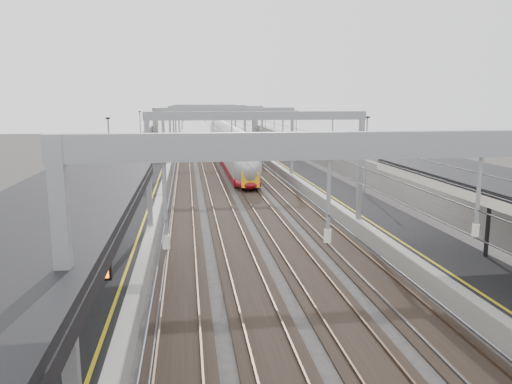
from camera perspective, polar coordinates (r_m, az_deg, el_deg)
name	(u,v)px	position (r m, az deg, el deg)	size (l,w,h in m)	color
platform_left	(149,177)	(52.53, -12.09, 1.67)	(4.00, 120.00, 1.00)	black
platform_right	(301,174)	(53.76, 5.18, 2.05)	(4.00, 120.00, 1.00)	black
tracks	(227,180)	(52.61, -3.35, 1.40)	(11.40, 140.00, 0.20)	black
overhead_line	(222,119)	(58.62, -3.94, 8.28)	(13.00, 140.00, 6.60)	gray
overbridge	(206,116)	(106.94, -5.77, 8.69)	(22.00, 2.20, 6.90)	slate
wall_left	(117,167)	(52.72, -15.61, 2.76)	(0.30, 120.00, 3.20)	slate
wall_right	(330,163)	(54.43, 8.49, 3.25)	(0.30, 120.00, 3.20)	slate
train	(229,149)	(66.47, -3.06, 4.97)	(2.61, 47.52, 4.13)	maroon
signal_green	(179,141)	(75.93, -8.76, 5.82)	(0.32, 0.32, 3.48)	black
signal_red_near	(234,139)	(77.91, -2.53, 6.04)	(0.32, 0.32, 3.48)	black
signal_red_far	(243,136)	(85.26, -1.50, 6.41)	(0.32, 0.32, 3.48)	black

